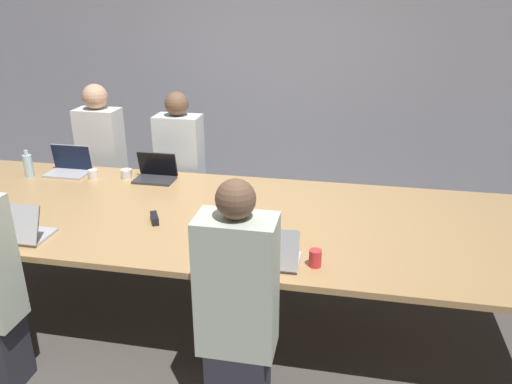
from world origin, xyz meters
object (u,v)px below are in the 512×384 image
(person_far_left, at_px, (103,161))
(person_far_midleft, at_px, (181,172))
(person_near_midright, at_px, (237,311))
(cup_far_midleft, at_px, (127,174))
(stapler, at_px, (155,218))
(laptop_near_midright, at_px, (268,254))
(cup_far_left, at_px, (93,174))
(laptop_far_left, at_px, (70,165))
(bottle_far_left, at_px, (28,165))
(laptop_far_midleft, at_px, (156,172))
(cup_near_midright, at_px, (315,258))
(laptop_near_left, at_px, (19,229))

(person_far_left, relative_size, person_far_midleft, 1.02)
(person_near_midright, xyz_separation_m, person_far_midleft, (-0.98, 1.96, 0.01))
(cup_far_midleft, xyz_separation_m, stapler, (0.55, -0.75, -0.01))
(laptop_near_midright, xyz_separation_m, cup_far_left, (-1.67, 1.13, -0.04))
(person_far_left, distance_m, cup_far_left, 0.63)
(laptop_far_left, bearing_deg, cup_far_left, -17.82)
(bottle_far_left, xyz_separation_m, laptop_far_midleft, (1.07, 0.14, -0.03))
(person_near_midright, relative_size, person_far_midleft, 0.99)
(person_far_left, bearing_deg, laptop_near_midright, -42.08)
(cup_near_midright, distance_m, cup_far_left, 2.22)
(person_near_midright, height_order, cup_far_left, person_near_midright)
(laptop_near_left, distance_m, person_far_left, 1.73)
(laptop_near_left, bearing_deg, cup_far_midleft, -98.93)
(cup_near_midright, distance_m, laptop_far_left, 2.49)
(laptop_near_midright, relative_size, cup_far_left, 4.53)
(person_far_left, distance_m, stapler, 1.66)
(person_far_left, height_order, bottle_far_left, person_far_left)
(cup_near_midright, relative_size, laptop_near_left, 0.30)
(laptop_far_midleft, bearing_deg, cup_far_left, -171.49)
(bottle_far_left, distance_m, person_far_midleft, 1.27)
(cup_far_left, relative_size, cup_far_midleft, 0.88)
(cup_near_midright, bearing_deg, person_far_midleft, 130.71)
(person_near_midright, distance_m, laptop_far_left, 2.42)
(laptop_near_left, relative_size, cup_far_left, 4.29)
(person_far_left, height_order, stapler, person_far_left)
(laptop_near_left, xyz_separation_m, laptop_far_left, (-0.35, 1.19, -0.00))
(laptop_far_left, bearing_deg, cup_near_midright, -27.99)
(cup_near_midright, xyz_separation_m, stapler, (-1.12, 0.38, -0.03))
(cup_near_midright, distance_m, stapler, 1.18)
(laptop_near_midright, relative_size, person_far_midleft, 0.25)
(person_near_midright, xyz_separation_m, laptop_far_midleft, (-1.05, 1.56, 0.14))
(cup_near_midright, relative_size, stapler, 0.66)
(laptop_near_midright, distance_m, person_far_left, 2.56)
(laptop_near_midright, distance_m, laptop_near_left, 1.58)
(person_near_midright, distance_m, cup_near_midright, 0.55)
(person_near_midright, bearing_deg, laptop_near_midright, -105.12)
(laptop_near_left, relative_size, person_far_midleft, 0.24)
(person_far_left, bearing_deg, laptop_far_left, -93.78)
(cup_near_midright, height_order, cup_far_midleft, cup_near_midright)
(cup_far_left, xyz_separation_m, stapler, (0.82, -0.70, -0.01))
(laptop_near_midright, bearing_deg, person_near_midright, 74.88)
(person_near_midright, relative_size, bottle_far_left, 6.03)
(person_far_midleft, bearing_deg, cup_far_midleft, -126.88)
(laptop_far_left, relative_size, cup_far_midleft, 3.89)
(bottle_far_left, xyz_separation_m, person_far_midleft, (1.14, 0.54, -0.17))
(cup_far_left, bearing_deg, person_far_midleft, 38.90)
(person_near_midright, xyz_separation_m, bottle_far_left, (-2.13, 1.42, 0.18))
(person_near_midright, relative_size, person_far_left, 0.98)
(cup_far_midleft, bearing_deg, person_near_midright, -49.67)
(laptop_near_midright, height_order, laptop_far_midleft, laptop_near_midright)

